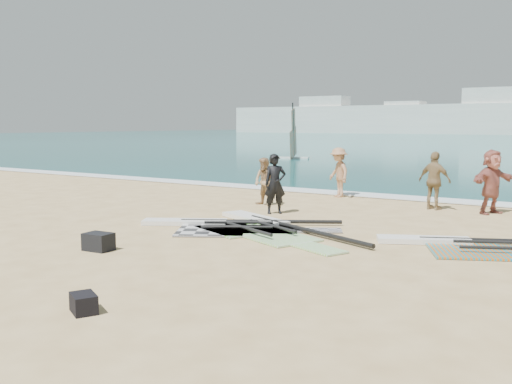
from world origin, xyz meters
The scene contains 13 objects.
ground centered at (0.00, 0.00, 0.00)m, with size 300.00×300.00×0.00m, color #D9BA7F.
surf_line centered at (0.00, 12.30, 0.00)m, with size 300.00×1.20×0.04m, color white.
rig_grey centered at (-1.43, 3.80, 0.05)m, with size 5.36×3.78×0.20m.
rig_green centered at (-0.39, 4.25, 0.05)m, with size 5.57×3.72×0.20m.
rig_orange centered at (4.72, 4.81, 0.05)m, with size 5.02×3.24×0.20m.
gear_bag_near centered at (-2.07, 0.13, 0.19)m, with size 0.60×0.44×0.38m, color black.
gear_bag_far centered at (0.94, -2.84, 0.14)m, with size 0.46×0.33×0.28m, color black.
person_wetsuit centered at (-1.48, 6.63, 0.92)m, with size 0.67×0.44×1.84m, color black.
beachgoer_left centered at (-2.70, 7.96, 0.81)m, with size 0.79×0.61×1.62m, color tan.
beachgoer_mid centered at (-1.56, 11.40, 0.94)m, with size 1.21×0.69×1.87m, color tan.
beachgoer_back centered at (2.39, 10.13, 0.94)m, with size 1.10×0.46×1.88m, color #997D52.
beachgoer_right centered at (4.10, 10.20, 0.99)m, with size 1.84×0.59×1.98m, color #B36354.
windsurfer_left centered at (-14.30, 30.71, 1.29)m, with size 2.51×2.82×4.41m.
Camera 1 is at (7.44, -8.25, 2.74)m, focal length 40.00 mm.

